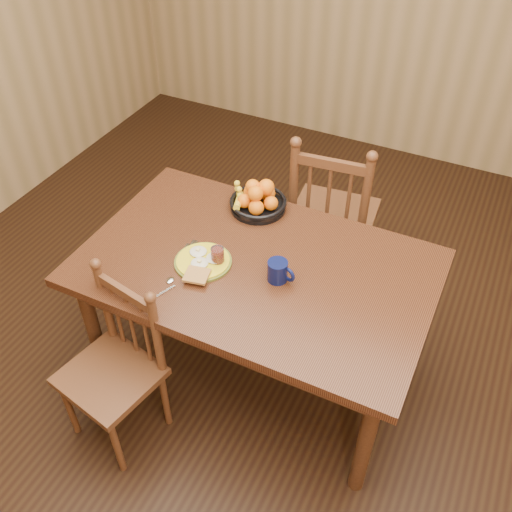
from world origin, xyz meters
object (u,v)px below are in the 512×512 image
at_px(chair_near, 116,368).
at_px(fruit_bowl, 257,199).
at_px(dining_table, 256,278).
at_px(chair_far, 332,216).
at_px(coffee_mug, 278,271).
at_px(breakfast_plate, 203,262).

distance_m(chair_near, fruit_bowl, 1.06).
bearing_deg(chair_near, dining_table, 65.58).
height_order(chair_far, coffee_mug, chair_far).
xyz_separation_m(dining_table, breakfast_plate, (-0.22, -0.10, 0.10)).
distance_m(chair_near, coffee_mug, 0.86).
relative_size(chair_far, chair_near, 1.18).
bearing_deg(fruit_bowl, coffee_mug, -53.93).
relative_size(dining_table, chair_far, 1.55).
relative_size(chair_far, coffee_mug, 7.75).
bearing_deg(chair_near, breakfast_plate, 78.66).
bearing_deg(breakfast_plate, fruit_bowl, 85.25).
relative_size(breakfast_plate, coffee_mug, 2.22).
xyz_separation_m(chair_far, coffee_mug, (0.04, -0.84, 0.30)).
xyz_separation_m(dining_table, chair_far, (0.10, 0.79, -0.16)).
height_order(dining_table, chair_near, chair_near).
xyz_separation_m(chair_near, coffee_mug, (0.55, 0.54, 0.38)).
bearing_deg(breakfast_plate, coffee_mug, 9.22).
bearing_deg(coffee_mug, breakfast_plate, -170.78).
height_order(chair_far, chair_near, chair_far).
relative_size(coffee_mug, fruit_bowl, 0.41).
height_order(chair_far, breakfast_plate, chair_far).
distance_m(chair_far, coffee_mug, 0.89).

